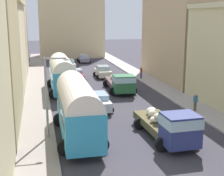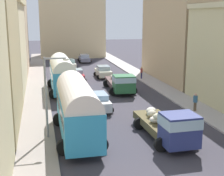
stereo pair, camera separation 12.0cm
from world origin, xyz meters
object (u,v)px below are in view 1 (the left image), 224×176
at_px(streetlamp_near, 50,90).
at_px(parked_bus_1, 62,73).
at_px(car_1, 84,58).
at_px(car_4, 69,64).
at_px(car_2, 99,101).
at_px(pedestrian_2, 141,72).
at_px(pedestrian_1, 195,101).
at_px(parked_bus_0, 78,106).
at_px(cargo_truck_0, 170,125).
at_px(car_3, 76,75).
at_px(car_0, 103,72).
at_px(cargo_truck_1, 121,82).

bearing_deg(streetlamp_near, parked_bus_1, 82.62).
distance_m(car_1, car_4, 7.61).
bearing_deg(parked_bus_1, streetlamp_near, -97.38).
relative_size(car_2, pedestrian_2, 2.47).
relative_size(car_2, pedestrian_1, 2.48).
relative_size(parked_bus_0, pedestrian_1, 5.19).
xyz_separation_m(parked_bus_0, pedestrian_1, (10.93, 3.82, -1.30)).
xyz_separation_m(cargo_truck_0, car_3, (-3.63, 22.56, -0.44)).
bearing_deg(streetlamp_near, cargo_truck_0, -18.67).
bearing_deg(parked_bus_1, car_4, 82.00).
bearing_deg(pedestrian_1, cargo_truck_0, -129.17).
bearing_deg(cargo_truck_0, car_2, 109.64).
bearing_deg(streetlamp_near, car_0, 69.77).
bearing_deg(cargo_truck_1, car_4, 102.46).
xyz_separation_m(car_1, pedestrian_1, (5.20, -33.90, 0.25)).
distance_m(parked_bus_0, streetlamp_near, 2.20).
xyz_separation_m(car_4, pedestrian_1, (8.60, -27.10, 0.21)).
height_order(cargo_truck_0, cargo_truck_1, cargo_truck_0).
bearing_deg(pedestrian_1, parked_bus_1, 136.32).
bearing_deg(car_3, car_1, 78.78).
bearing_deg(pedestrian_2, cargo_truck_0, -103.07).
bearing_deg(streetlamp_near, car_2, 53.85).
bearing_deg(cargo_truck_1, car_1, 91.42).
height_order(cargo_truck_1, car_2, cargo_truck_1).
relative_size(cargo_truck_1, pedestrian_1, 4.34).
xyz_separation_m(parked_bus_0, parked_bus_1, (-0.01, 14.27, -0.05)).
bearing_deg(parked_bus_0, cargo_truck_1, 63.41).
relative_size(cargo_truck_0, car_2, 1.67).
bearing_deg(car_4, cargo_truck_1, -77.54).
bearing_deg(cargo_truck_1, parked_bus_1, 166.18).
distance_m(pedestrian_1, pedestrian_2, 15.54).
height_order(car_1, streetlamp_near, streetlamp_near).
xyz_separation_m(car_3, streetlamp_near, (-4.08, -19.96, 2.68)).
bearing_deg(pedestrian_1, car_0, 104.50).
xyz_separation_m(parked_bus_0, cargo_truck_0, (5.89, -2.38, -1.03)).
bearing_deg(parked_bus_0, cargo_truck_0, -21.99).
xyz_separation_m(car_3, pedestrian_2, (8.67, -0.83, 0.21)).
bearing_deg(cargo_truck_1, cargo_truck_0, -91.79).
bearing_deg(parked_bus_1, cargo_truck_1, -13.82).
height_order(parked_bus_0, pedestrian_1, parked_bus_0).
bearing_deg(pedestrian_2, cargo_truck_1, -124.51).
relative_size(car_0, car_4, 0.91).
relative_size(parked_bus_1, pedestrian_2, 5.09).
relative_size(parked_bus_0, cargo_truck_0, 1.26).
bearing_deg(car_1, streetlamp_near, -101.40).
xyz_separation_m(pedestrian_2, streetlamp_near, (-12.76, -19.13, 2.47)).
bearing_deg(car_4, car_2, -89.07).
height_order(car_2, pedestrian_2, pedestrian_2).
height_order(car_4, pedestrian_2, pedestrian_2).
distance_m(car_1, streetlamp_near, 38.34).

